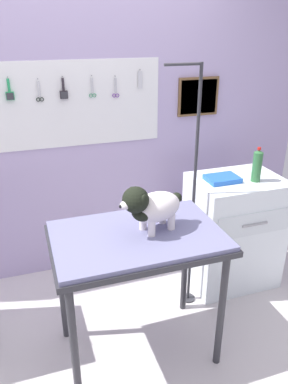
% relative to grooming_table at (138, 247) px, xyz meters
% --- Properties ---
extents(ground, '(4.40, 4.00, 0.04)m').
position_rel_grooming_table_xyz_m(ground, '(-0.15, -0.17, -0.81)').
color(ground, silver).
extents(rear_wall_panel, '(4.00, 0.11, 2.30)m').
position_rel_grooming_table_xyz_m(rear_wall_panel, '(-0.14, 1.11, 0.37)').
color(rear_wall_panel, '#B19FCA').
rests_on(rear_wall_panel, ground).
extents(grooming_table, '(1.00, 0.65, 0.88)m').
position_rel_grooming_table_xyz_m(grooming_table, '(0.00, 0.00, 0.00)').
color(grooming_table, '#2D2D33').
rests_on(grooming_table, ground).
extents(grooming_arm, '(0.30, 0.11, 1.77)m').
position_rel_grooming_table_xyz_m(grooming_arm, '(0.51, 0.34, 0.04)').
color(grooming_arm, '#2D2D33').
rests_on(grooming_arm, ground).
extents(dog, '(0.41, 0.26, 0.30)m').
position_rel_grooming_table_xyz_m(dog, '(0.08, 0.00, 0.25)').
color(dog, white).
rests_on(dog, grooming_table).
extents(cabinet_right, '(0.68, 0.54, 0.91)m').
position_rel_grooming_table_xyz_m(cabinet_right, '(0.96, 0.49, -0.33)').
color(cabinet_right, white).
rests_on(cabinet_right, ground).
extents(soda_bottle, '(0.07, 0.07, 0.26)m').
position_rel_grooming_table_xyz_m(soda_bottle, '(1.05, 0.41, 0.24)').
color(soda_bottle, '#2F6939').
rests_on(soda_bottle, cabinet_right).
extents(supply_tray, '(0.24, 0.18, 0.04)m').
position_rel_grooming_table_xyz_m(supply_tray, '(0.82, 0.49, 0.14)').
color(supply_tray, blue).
rests_on(supply_tray, cabinet_right).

